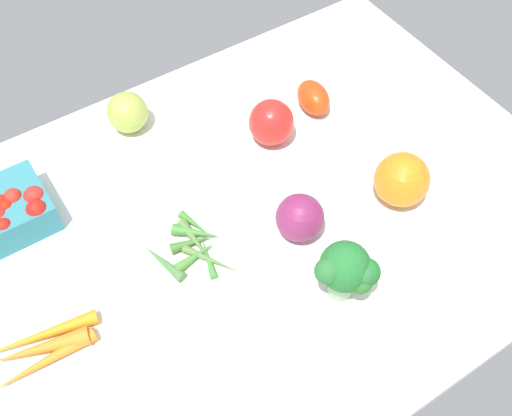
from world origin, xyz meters
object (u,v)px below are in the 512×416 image
(heirloom_tomato_orange, at_px, (402,180))
(roma_tomato, at_px, (313,98))
(broccoli_head, at_px, (348,270))
(berry_basket, at_px, (12,209))
(carrot_bunch, at_px, (41,348))
(red_onion_center, at_px, (300,218))
(bell_pepper_red, at_px, (271,123))
(okra_pile, at_px, (193,247))
(heirloom_tomato_green, at_px, (127,112))

(heirloom_tomato_orange, bearing_deg, roma_tomato, 88.98)
(roma_tomato, height_order, heirloom_tomato_orange, heirloom_tomato_orange)
(broccoli_head, bearing_deg, berry_basket, 132.61)
(carrot_bunch, xyz_separation_m, red_onion_center, (0.42, -0.03, 0.03))
(bell_pepper_red, bearing_deg, okra_pile, -151.15)
(carrot_bunch, bearing_deg, berry_basket, 78.15)
(bell_pepper_red, xyz_separation_m, red_onion_center, (-0.07, -0.19, -0.00))
(heirloom_tomato_green, xyz_separation_m, okra_pile, (-0.04, -0.29, -0.03))
(roma_tomato, xyz_separation_m, red_onion_center, (-0.18, -0.21, 0.01))
(berry_basket, distance_m, heirloom_tomato_orange, 0.62)
(berry_basket, height_order, heirloom_tomato_orange, heirloom_tomato_orange)
(berry_basket, height_order, red_onion_center, red_onion_center)
(okra_pile, bearing_deg, bell_pepper_red, 28.85)
(heirloom_tomato_green, xyz_separation_m, heirloom_tomato_orange, (0.30, -0.38, 0.01))
(berry_basket, bearing_deg, roma_tomato, -5.37)
(broccoli_head, bearing_deg, heirloom_tomato_green, 103.31)
(okra_pile, bearing_deg, berry_basket, 136.16)
(heirloom_tomato_green, bearing_deg, broccoli_head, -76.69)
(bell_pepper_red, xyz_separation_m, heirloom_tomato_green, (-0.20, 0.16, -0.01))
(berry_basket, xyz_separation_m, heirloom_tomato_orange, (0.54, -0.29, 0.01))
(carrot_bunch, xyz_separation_m, heirloom_tomato_orange, (0.59, -0.06, 0.03))
(broccoli_head, bearing_deg, red_onion_center, 85.57)
(carrot_bunch, xyz_separation_m, okra_pile, (0.26, 0.03, -0.00))
(roma_tomato, height_order, heirloom_tomato_green, heirloom_tomato_green)
(broccoli_head, height_order, okra_pile, broccoli_head)
(okra_pile, height_order, heirloom_tomato_orange, heirloom_tomato_orange)
(bell_pepper_red, height_order, berry_basket, bell_pepper_red)
(bell_pepper_red, relative_size, okra_pile, 0.58)
(heirloom_tomato_green, distance_m, okra_pile, 0.29)
(heirloom_tomato_orange, bearing_deg, berry_basket, 151.58)
(roma_tomato, distance_m, heirloom_tomato_orange, 0.24)
(bell_pepper_red, xyz_separation_m, roma_tomato, (0.11, 0.02, -0.02))
(carrot_bunch, bearing_deg, red_onion_center, -4.04)
(bell_pepper_red, height_order, roma_tomato, bell_pepper_red)
(bell_pepper_red, height_order, broccoli_head, broccoli_head)
(heirloom_tomato_green, distance_m, berry_basket, 0.26)
(carrot_bunch, bearing_deg, broccoli_head, -20.92)
(roma_tomato, xyz_separation_m, okra_pile, (-0.34, -0.15, -0.02))
(okra_pile, height_order, red_onion_center, red_onion_center)
(roma_tomato, distance_m, berry_basket, 0.55)
(red_onion_center, bearing_deg, carrot_bunch, 175.96)
(okra_pile, distance_m, red_onion_center, 0.17)
(red_onion_center, bearing_deg, broccoli_head, -94.43)
(roma_tomato, distance_m, okra_pile, 0.37)
(broccoli_head, relative_size, red_onion_center, 1.43)
(berry_basket, bearing_deg, bell_pepper_red, -9.48)
(carrot_bunch, height_order, heirloom_tomato_green, heirloom_tomato_green)
(broccoli_head, xyz_separation_m, heirloom_tomato_green, (-0.11, 0.48, -0.03))
(carrot_bunch, distance_m, okra_pile, 0.26)
(roma_tomato, height_order, berry_basket, berry_basket)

